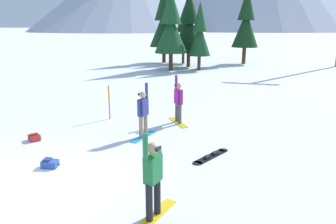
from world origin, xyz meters
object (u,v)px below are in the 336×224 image
at_px(loose_snowboard_near_right, 211,156).
at_px(pine_tree_twin, 164,22).
at_px(backpack_blue, 50,163).
at_px(backpack_red, 34,137).
at_px(pine_tree_leaning, 171,26).
at_px(pine_tree_broad, 246,22).
at_px(pine_tree_tall, 183,33).
at_px(snowboarder_background, 178,101).
at_px(pine_tree_short, 200,34).
at_px(snowboarder_midground, 143,112).
at_px(trail_marker_pole, 109,102).
at_px(snowboarder_foreground, 153,178).
at_px(pine_tree_slender, 189,26).

xyz_separation_m(loose_snowboard_near_right, pine_tree_twin, (-8.61, 24.91, 4.24)).
height_order(backpack_blue, backpack_red, backpack_red).
height_order(pine_tree_leaning, pine_tree_broad, pine_tree_broad).
bearing_deg(pine_tree_twin, pine_tree_tall, -6.62).
bearing_deg(pine_tree_leaning, snowboarder_background, -74.21).
relative_size(backpack_blue, backpack_red, 0.99).
bearing_deg(snowboarder_background, backpack_red, -142.33).
distance_m(backpack_blue, pine_tree_tall, 26.90).
distance_m(loose_snowboard_near_right, pine_tree_short, 20.38).
bearing_deg(pine_tree_short, snowboarder_midground, -86.40).
height_order(loose_snowboard_near_right, pine_tree_short, pine_tree_short).
height_order(snowboarder_background, backpack_red, snowboarder_background).
xyz_separation_m(trail_marker_pole, pine_tree_twin, (-3.72, 21.83, 3.52)).
distance_m(snowboarder_midground, pine_tree_leaning, 18.47).
distance_m(snowboarder_background, pine_tree_leaning, 16.68).
relative_size(backpack_blue, pine_tree_short, 0.09).
bearing_deg(snowboarder_foreground, snowboarder_midground, 111.67).
relative_size(snowboarder_background, pine_tree_twin, 0.25).
bearing_deg(pine_tree_leaning, backpack_blue, -84.86).
xyz_separation_m(trail_marker_pole, pine_tree_leaning, (-1.43, 16.01, 3.14)).
xyz_separation_m(loose_snowboard_near_right, backpack_blue, (-4.42, -2.00, 0.10)).
relative_size(loose_snowboard_near_right, backpack_blue, 3.00).
bearing_deg(backpack_blue, snowboarder_background, 64.09).
bearing_deg(pine_tree_broad, snowboarder_foreground, -91.14).
distance_m(snowboarder_midground, trail_marker_pole, 2.90).
relative_size(snowboarder_foreground, pine_tree_broad, 0.25).
bearing_deg(pine_tree_broad, pine_tree_leaning, -131.01).
xyz_separation_m(loose_snowboard_near_right, pine_tree_short, (-3.83, 19.76, 3.24)).
bearing_deg(backpack_red, backpack_blue, -43.97).
relative_size(backpack_red, pine_tree_short, 0.09).
distance_m(snowboarder_foreground, backpack_red, 6.64).
height_order(backpack_red, pine_tree_slender, pine_tree_slender).
relative_size(pine_tree_twin, pine_tree_leaning, 1.10).
bearing_deg(backpack_blue, backpack_red, 136.03).
height_order(loose_snowboard_near_right, pine_tree_broad, pine_tree_broad).
relative_size(snowboarder_midground, pine_tree_twin, 0.25).
bearing_deg(snowboarder_midground, trail_marker_pole, 140.11).
height_order(loose_snowboard_near_right, pine_tree_tall, pine_tree_tall).
xyz_separation_m(snowboarder_foreground, backpack_blue, (-3.68, 1.65, -0.81)).
height_order(snowboarder_foreground, pine_tree_leaning, pine_tree_leaning).
relative_size(trail_marker_pole, pine_tree_broad, 0.19).
bearing_deg(snowboarder_foreground, pine_tree_twin, 105.42).
distance_m(backpack_red, pine_tree_short, 20.32).
relative_size(pine_tree_short, pine_tree_leaning, 0.84).
height_order(snowboarder_foreground, backpack_red, snowboarder_foreground).
xyz_separation_m(loose_snowboard_near_right, pine_tree_slender, (-5.30, 22.05, 3.92)).
xyz_separation_m(backpack_blue, pine_tree_tall, (-1.99, 26.65, 3.03)).
height_order(snowboarder_midground, loose_snowboard_near_right, snowboarder_midground).
distance_m(snowboarder_background, pine_tree_tall, 21.95).
xyz_separation_m(snowboarder_background, pine_tree_short, (-1.99, 16.46, 2.33)).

